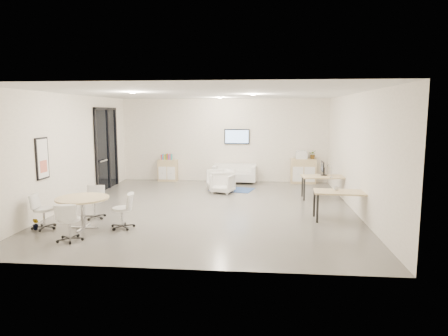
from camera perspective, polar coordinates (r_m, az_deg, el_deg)
room_shell at (r=11.13m, az=-2.15°, el=2.36°), size 9.60×10.60×4.80m
glass_door at (r=14.58m, az=-16.43°, el=2.99°), size 0.09×1.90×2.85m
artwork at (r=10.89m, az=-24.53°, el=1.23°), size 0.05×0.54×1.04m
wall_tv at (r=15.50m, az=1.85°, el=4.51°), size 0.98×0.06×0.58m
ceiling_spots at (r=11.93m, az=-2.63°, el=10.33°), size 3.14×4.14×0.03m
sideboard_left at (r=15.85m, az=-8.02°, el=-0.33°), size 0.74×0.39×0.84m
sideboard_right at (r=15.47m, az=11.25°, el=-0.42°), size 0.94×0.45×0.94m
books at (r=15.80m, az=-8.19°, el=1.57°), size 0.44×0.14×0.22m
printer at (r=15.39m, az=11.01°, el=1.85°), size 0.46×0.39×0.31m
loveseat at (r=15.28m, az=1.54°, el=-0.89°), size 1.65×0.87×0.61m
blue_rug at (r=14.00m, az=1.16°, el=-3.07°), size 1.61×1.26×0.01m
armchair_left at (r=13.73m, az=-0.60°, el=-1.63°), size 0.97×1.00×0.79m
armchair_right at (r=13.35m, az=-0.20°, el=-2.12°), size 0.83×0.80×0.69m
desk_rear at (r=12.78m, az=14.16°, el=-1.45°), size 1.44×0.82×0.72m
desk_front at (r=10.39m, az=16.62°, el=-3.63°), size 1.45×0.80×0.73m
monitor at (r=12.88m, az=13.93°, el=0.02°), size 0.20×0.50×0.44m
round_table at (r=9.83m, az=-19.57°, el=-4.47°), size 1.20×1.20×0.73m
meeting_chairs at (r=9.88m, az=-19.50°, el=-5.82°), size 2.44×2.44×0.82m
plant_cabinet at (r=15.46m, az=12.58°, el=1.77°), size 0.36×0.38×0.25m
plant_floor at (r=10.25m, az=-25.27°, el=-7.66°), size 0.25×0.31×0.12m
cup at (r=10.48m, az=15.74°, el=-2.71°), size 0.14×0.11×0.13m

